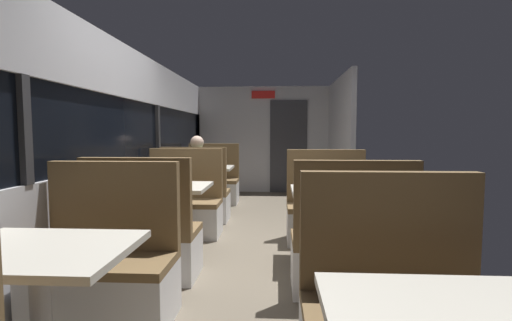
# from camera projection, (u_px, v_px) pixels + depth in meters

# --- Properties ---
(ground_plane) EXTENTS (3.30, 9.20, 0.02)m
(ground_plane) POSITION_uv_depth(u_px,v_px,m) (249.00, 256.00, 3.90)
(ground_plane) COLOR #665B4C
(carriage_window_panel_left) EXTENTS (0.09, 8.48, 2.30)m
(carriage_window_panel_left) POSITION_uv_depth(u_px,v_px,m) (113.00, 151.00, 3.90)
(carriage_window_panel_left) COLOR #B2B2B7
(carriage_window_panel_left) RESTS_ON ground_plane
(carriage_end_bulkhead) EXTENTS (2.90, 0.11, 2.30)m
(carriage_end_bulkhead) POSITION_uv_depth(u_px,v_px,m) (266.00, 140.00, 7.99)
(carriage_end_bulkhead) COLOR #B2B2B7
(carriage_end_bulkhead) RESTS_ON ground_plane
(carriage_aisle_panel_right) EXTENTS (0.08, 2.40, 2.30)m
(carriage_aisle_panel_right) POSITION_uv_depth(u_px,v_px,m) (340.00, 141.00, 6.72)
(carriage_aisle_panel_right) COLOR #B2B2B7
(carriage_aisle_panel_right) RESTS_ON ground_plane
(dining_table_near_window) EXTENTS (0.90, 0.70, 0.74)m
(dining_table_near_window) POSITION_uv_depth(u_px,v_px,m) (39.00, 267.00, 1.82)
(dining_table_near_window) COLOR #9E9EA3
(dining_table_near_window) RESTS_ON ground_plane
(bench_near_window_facing_entry) EXTENTS (0.95, 0.50, 1.10)m
(bench_near_window_facing_entry) POSITION_uv_depth(u_px,v_px,m) (106.00, 274.00, 2.54)
(bench_near_window_facing_entry) COLOR silver
(bench_near_window_facing_entry) RESTS_ON ground_plane
(dining_table_mid_window) EXTENTS (0.90, 0.70, 0.74)m
(dining_table_mid_window) POSITION_uv_depth(u_px,v_px,m) (167.00, 194.00, 3.94)
(dining_table_mid_window) COLOR #9E9EA3
(dining_table_mid_window) RESTS_ON ground_plane
(bench_mid_window_facing_end) EXTENTS (0.95, 0.50, 1.10)m
(bench_mid_window_facing_end) POSITION_uv_depth(u_px,v_px,m) (144.00, 242.00, 3.27)
(bench_mid_window_facing_end) COLOR silver
(bench_mid_window_facing_end) RESTS_ON ground_plane
(bench_mid_window_facing_entry) EXTENTS (0.95, 0.50, 1.10)m
(bench_mid_window_facing_entry) POSITION_uv_depth(u_px,v_px,m) (184.00, 209.00, 4.66)
(bench_mid_window_facing_entry) COLOR silver
(bench_mid_window_facing_entry) RESTS_ON ground_plane
(dining_table_far_window) EXTENTS (0.90, 0.70, 0.74)m
(dining_table_far_window) POSITION_uv_depth(u_px,v_px,m) (205.00, 173.00, 6.07)
(dining_table_far_window) COLOR #9E9EA3
(dining_table_far_window) RESTS_ON ground_plane
(bench_far_window_facing_end) EXTENTS (0.95, 0.50, 1.10)m
(bench_far_window_facing_end) POSITION_uv_depth(u_px,v_px,m) (196.00, 199.00, 5.40)
(bench_far_window_facing_end) COLOR silver
(bench_far_window_facing_end) RESTS_ON ground_plane
(bench_far_window_facing_entry) EXTENTS (0.95, 0.50, 1.10)m
(bench_far_window_facing_entry) POSITION_uv_depth(u_px,v_px,m) (213.00, 185.00, 6.79)
(bench_far_window_facing_entry) COLOR silver
(bench_far_window_facing_entry) RESTS_ON ground_plane
(dining_table_rear_aisle) EXTENTS (0.90, 0.70, 0.74)m
(dining_table_rear_aisle) POSITION_uv_depth(u_px,v_px,m) (337.00, 200.00, 3.65)
(dining_table_rear_aisle) COLOR #9E9EA3
(dining_table_rear_aisle) RESTS_ON ground_plane
(bench_rear_aisle_facing_end) EXTENTS (0.95, 0.50, 1.10)m
(bench_rear_aisle_facing_end) POSITION_uv_depth(u_px,v_px,m) (350.00, 253.00, 2.97)
(bench_rear_aisle_facing_end) COLOR silver
(bench_rear_aisle_facing_end) RESTS_ON ground_plane
(bench_rear_aisle_facing_entry) EXTENTS (0.95, 0.50, 1.10)m
(bench_rear_aisle_facing_entry) POSITION_uv_depth(u_px,v_px,m) (327.00, 215.00, 4.37)
(bench_rear_aisle_facing_entry) COLOR silver
(bench_rear_aisle_facing_entry) RESTS_ON ground_plane
(seated_passenger) EXTENTS (0.47, 0.55, 1.26)m
(seated_passenger) POSITION_uv_depth(u_px,v_px,m) (197.00, 184.00, 5.45)
(seated_passenger) COLOR #26262D
(seated_passenger) RESTS_ON ground_plane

